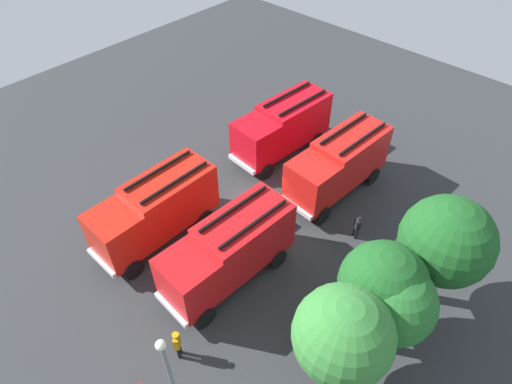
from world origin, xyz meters
TOP-DOWN VIEW (x-y plane):
  - ground_plane at (0.00, 0.00)m, footprint 50.44×50.44m
  - fire_truck_0 at (-5.23, -2.46)m, footprint 7.35×3.17m
  - fire_truck_1 at (5.18, -2.54)m, footprint 7.22×2.79m
  - fire_truck_2 at (-4.58, 2.46)m, footprint 7.33×3.09m
  - fire_truck_3 at (4.49, 2.33)m, footprint 7.32×3.06m
  - firefighter_0 at (9.03, 3.70)m, footprint 0.48×0.46m
  - firefighter_2 at (-2.18, 5.58)m, footprint 0.45×0.48m
  - tree_0 at (-1.11, 10.20)m, footprint 4.11×4.11m
  - tree_1 at (2.42, 9.28)m, footprint 3.72×3.72m
  - tree_2 at (2.69, 9.95)m, footprint 3.48×3.48m
  - tree_3 at (5.41, 9.36)m, footprint 3.85×3.85m
  - traffic_cone_0 at (-1.42, 0.22)m, footprint 0.39×0.39m
  - traffic_cone_1 at (2.81, -5.48)m, footprint 0.42×0.42m
  - lamppost at (10.63, 5.79)m, footprint 0.36×0.36m

SIDE VIEW (x-z plane):
  - ground_plane at x=0.00m, z-range 0.00..0.00m
  - traffic_cone_0 at x=-1.42m, z-range 0.00..0.56m
  - traffic_cone_1 at x=2.81m, z-range 0.00..0.60m
  - firefighter_2 at x=-2.18m, z-range 0.09..1.69m
  - firefighter_0 at x=9.03m, z-range 0.12..1.95m
  - fire_truck_0 at x=-5.23m, z-range 0.21..4.09m
  - fire_truck_1 at x=5.18m, z-range 0.21..4.09m
  - fire_truck_2 at x=-4.58m, z-range 0.21..4.09m
  - fire_truck_3 at x=4.49m, z-range 0.21..4.09m
  - tree_2 at x=2.69m, z-range 0.93..6.33m
  - lamppost at x=10.63m, z-range 0.56..6.78m
  - tree_1 at x=2.42m, z-range 1.00..6.76m
  - tree_3 at x=5.41m, z-range 1.03..6.99m
  - tree_0 at x=-1.11m, z-range 1.10..7.47m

